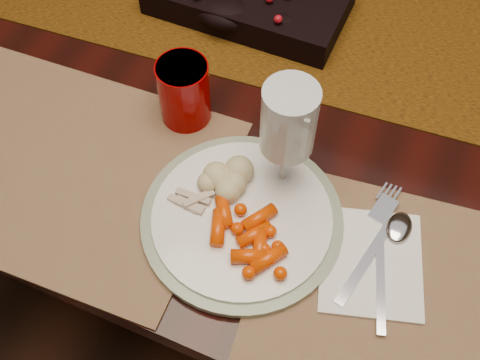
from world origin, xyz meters
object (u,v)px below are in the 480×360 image
at_px(dinner_plate, 242,219).
at_px(napkin, 371,262).
at_px(mashed_potatoes, 228,172).
at_px(baby_carrots, 240,235).
at_px(placemat_main, 425,307).
at_px(turkey_shreds, 186,201).
at_px(dining_table, 305,190).
at_px(wine_glass, 286,143).
at_px(red_cup, 184,92).

height_order(dinner_plate, napkin, dinner_plate).
relative_size(dinner_plate, mashed_potatoes, 3.29).
relative_size(baby_carrots, napkin, 0.80).
bearing_deg(baby_carrots, napkin, 14.07).
xyz_separation_m(placemat_main, baby_carrots, (-0.25, -0.01, 0.03)).
distance_m(placemat_main, dinner_plate, 0.26).
distance_m(mashed_potatoes, turkey_shreds, 0.07).
xyz_separation_m(baby_carrots, napkin, (0.17, 0.04, -0.02)).
distance_m(placemat_main, napkin, 0.09).
distance_m(dining_table, placemat_main, 0.56).
bearing_deg(mashed_potatoes, baby_carrots, -56.18).
bearing_deg(mashed_potatoes, dining_table, 78.44).
xyz_separation_m(dinner_plate, baby_carrots, (0.01, -0.03, 0.02)).
bearing_deg(wine_glass, dinner_plate, -108.43).
bearing_deg(mashed_potatoes, turkey_shreds, -122.48).
bearing_deg(red_cup, mashed_potatoes, -40.20).
bearing_deg(napkin, placemat_main, -36.93).
bearing_deg(wine_glass, napkin, -25.23).
bearing_deg(dinner_plate, turkey_shreds, -170.23).
relative_size(dining_table, wine_glass, 9.09).
bearing_deg(turkey_shreds, dinner_plate, 9.77).
distance_m(placemat_main, turkey_shreds, 0.34).
distance_m(mashed_potatoes, napkin, 0.23).
distance_m(dinner_plate, wine_glass, 0.12).
height_order(napkin, wine_glass, wine_glass).
bearing_deg(dinner_plate, mashed_potatoes, 132.49).
xyz_separation_m(placemat_main, wine_glass, (-0.23, 0.10, 0.10)).
bearing_deg(dining_table, red_cup, -133.39).
bearing_deg(baby_carrots, turkey_shreds, 167.59).
height_order(baby_carrots, red_cup, red_cup).
distance_m(baby_carrots, wine_glass, 0.13).
height_order(baby_carrots, napkin, baby_carrots).
relative_size(turkey_shreds, red_cup, 0.69).
bearing_deg(baby_carrots, dining_table, 89.32).
distance_m(baby_carrots, mashed_potatoes, 0.09).
bearing_deg(red_cup, baby_carrots, -46.37).
height_order(turkey_shreds, red_cup, red_cup).
bearing_deg(dinner_plate, wine_glass, 71.57).
xyz_separation_m(baby_carrots, red_cup, (-0.16, 0.17, 0.03)).
distance_m(mashed_potatoes, wine_glass, 0.10).
bearing_deg(turkey_shreds, dining_table, 74.37).
distance_m(red_cup, wine_glass, 0.19).
height_order(baby_carrots, wine_glass, wine_glass).
relative_size(dinner_plate, red_cup, 2.64).
xyz_separation_m(placemat_main, dinner_plate, (-0.26, 0.02, 0.01)).
relative_size(turkey_shreds, wine_glass, 0.36).
height_order(dinner_plate, wine_glass, wine_glass).
bearing_deg(red_cup, napkin, -21.13).
bearing_deg(placemat_main, napkin, 152.98).
height_order(placemat_main, wine_glass, wine_glass).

